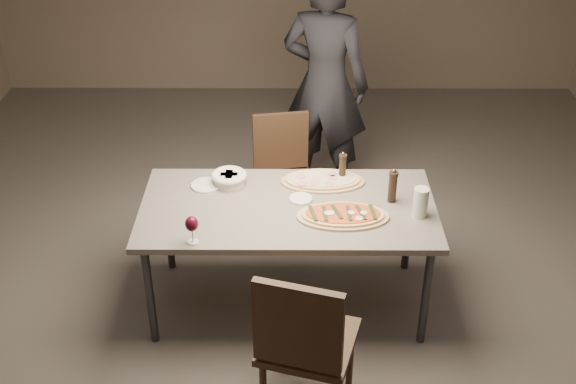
{
  "coord_description": "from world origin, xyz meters",
  "views": [
    {
      "loc": [
        0.02,
        -3.69,
        3.13
      ],
      "look_at": [
        0.0,
        0.0,
        0.85
      ],
      "focal_mm": 45.0,
      "sensor_mm": 36.0,
      "label": 1
    }
  ],
  "objects_px": {
    "ham_pizza": "(323,180)",
    "chair_near": "(304,340)",
    "bread_basket": "(229,178)",
    "zucchini_pizza": "(343,215)",
    "carafe": "(421,202)",
    "dining_table": "(288,214)",
    "chair_far": "(283,169)",
    "pepper_mill_left": "(343,167)",
    "diner": "(325,84)"
  },
  "relations": [
    {
      "from": "ham_pizza",
      "to": "diner",
      "type": "xyz_separation_m",
      "value": [
        0.06,
        1.16,
        0.17
      ]
    },
    {
      "from": "chair_near",
      "to": "chair_far",
      "type": "height_order",
      "value": "chair_near"
    },
    {
      "from": "diner",
      "to": "pepper_mill_left",
      "type": "bearing_deg",
      "value": 114.0
    },
    {
      "from": "ham_pizza",
      "to": "pepper_mill_left",
      "type": "height_order",
      "value": "pepper_mill_left"
    },
    {
      "from": "pepper_mill_left",
      "to": "diner",
      "type": "height_order",
      "value": "diner"
    },
    {
      "from": "carafe",
      "to": "zucchini_pizza",
      "type": "bearing_deg",
      "value": -176.86
    },
    {
      "from": "bread_basket",
      "to": "chair_near",
      "type": "distance_m",
      "value": 1.33
    },
    {
      "from": "pepper_mill_left",
      "to": "chair_near",
      "type": "xyz_separation_m",
      "value": [
        -0.26,
        -1.28,
        -0.29
      ]
    },
    {
      "from": "zucchini_pizza",
      "to": "bread_basket",
      "type": "xyz_separation_m",
      "value": [
        -0.7,
        0.38,
        0.03
      ]
    },
    {
      "from": "chair_near",
      "to": "diner",
      "type": "height_order",
      "value": "diner"
    },
    {
      "from": "dining_table",
      "to": "chair_near",
      "type": "relative_size",
      "value": 1.81
    },
    {
      "from": "bread_basket",
      "to": "diner",
      "type": "xyz_separation_m",
      "value": [
        0.65,
        1.18,
        0.14
      ]
    },
    {
      "from": "carafe",
      "to": "chair_near",
      "type": "distance_m",
      "value": 1.14
    },
    {
      "from": "dining_table",
      "to": "chair_far",
      "type": "height_order",
      "value": "chair_far"
    },
    {
      "from": "pepper_mill_left",
      "to": "dining_table",
      "type": "bearing_deg",
      "value": -137.32
    },
    {
      "from": "zucchini_pizza",
      "to": "chair_near",
      "type": "relative_size",
      "value": 0.55
    },
    {
      "from": "dining_table",
      "to": "pepper_mill_left",
      "type": "height_order",
      "value": "pepper_mill_left"
    },
    {
      "from": "bread_basket",
      "to": "pepper_mill_left",
      "type": "height_order",
      "value": "pepper_mill_left"
    },
    {
      "from": "bread_basket",
      "to": "pepper_mill_left",
      "type": "relative_size",
      "value": 1.13
    },
    {
      "from": "ham_pizza",
      "to": "chair_near",
      "type": "distance_m",
      "value": 1.26
    },
    {
      "from": "pepper_mill_left",
      "to": "chair_far",
      "type": "xyz_separation_m",
      "value": [
        -0.39,
        0.56,
        -0.34
      ]
    },
    {
      "from": "chair_near",
      "to": "carafe",
      "type": "bearing_deg",
      "value": 67.26
    },
    {
      "from": "bread_basket",
      "to": "carafe",
      "type": "relative_size",
      "value": 1.21
    },
    {
      "from": "zucchini_pizza",
      "to": "bread_basket",
      "type": "height_order",
      "value": "bread_basket"
    },
    {
      "from": "ham_pizza",
      "to": "diner",
      "type": "bearing_deg",
      "value": 89.61
    },
    {
      "from": "zucchini_pizza",
      "to": "pepper_mill_left",
      "type": "bearing_deg",
      "value": 108.27
    },
    {
      "from": "pepper_mill_left",
      "to": "diner",
      "type": "distance_m",
      "value": 1.12
    },
    {
      "from": "bread_basket",
      "to": "diner",
      "type": "relative_size",
      "value": 0.12
    },
    {
      "from": "carafe",
      "to": "chair_near",
      "type": "height_order",
      "value": "chair_near"
    },
    {
      "from": "chair_far",
      "to": "chair_near",
      "type": "bearing_deg",
      "value": 84.29
    },
    {
      "from": "pepper_mill_left",
      "to": "chair_near",
      "type": "height_order",
      "value": "chair_near"
    },
    {
      "from": "ham_pizza",
      "to": "pepper_mill_left",
      "type": "distance_m",
      "value": 0.15
    },
    {
      "from": "bread_basket",
      "to": "carafe",
      "type": "height_order",
      "value": "carafe"
    },
    {
      "from": "ham_pizza",
      "to": "carafe",
      "type": "height_order",
      "value": "carafe"
    },
    {
      "from": "carafe",
      "to": "diner",
      "type": "xyz_separation_m",
      "value": [
        -0.5,
        1.54,
        0.09
      ]
    },
    {
      "from": "diner",
      "to": "bread_basket",
      "type": "bearing_deg",
      "value": 81.35
    },
    {
      "from": "ham_pizza",
      "to": "carafe",
      "type": "relative_size",
      "value": 2.9
    },
    {
      "from": "zucchini_pizza",
      "to": "pepper_mill_left",
      "type": "distance_m",
      "value": 0.45
    },
    {
      "from": "chair_far",
      "to": "diner",
      "type": "relative_size",
      "value": 0.48
    },
    {
      "from": "zucchini_pizza",
      "to": "ham_pizza",
      "type": "relative_size",
      "value": 1.02
    },
    {
      "from": "pepper_mill_left",
      "to": "chair_near",
      "type": "distance_m",
      "value": 1.34
    },
    {
      "from": "ham_pizza",
      "to": "bread_basket",
      "type": "height_order",
      "value": "bread_basket"
    },
    {
      "from": "pepper_mill_left",
      "to": "diner",
      "type": "bearing_deg",
      "value": 93.57
    },
    {
      "from": "bread_basket",
      "to": "chair_near",
      "type": "xyz_separation_m",
      "value": [
        0.46,
        -1.22,
        -0.24
      ]
    },
    {
      "from": "bread_basket",
      "to": "pepper_mill_left",
      "type": "bearing_deg",
      "value": 4.98
    },
    {
      "from": "dining_table",
      "to": "ham_pizza",
      "type": "height_order",
      "value": "ham_pizza"
    },
    {
      "from": "pepper_mill_left",
      "to": "diner",
      "type": "xyz_separation_m",
      "value": [
        -0.07,
        1.11,
        0.09
      ]
    },
    {
      "from": "ham_pizza",
      "to": "chair_far",
      "type": "distance_m",
      "value": 0.71
    },
    {
      "from": "ham_pizza",
      "to": "bread_basket",
      "type": "xyz_separation_m",
      "value": [
        -0.6,
        -0.02,
        0.03
      ]
    },
    {
      "from": "ham_pizza",
      "to": "carafe",
      "type": "xyz_separation_m",
      "value": [
        0.56,
        -0.38,
        0.08
      ]
    }
  ]
}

